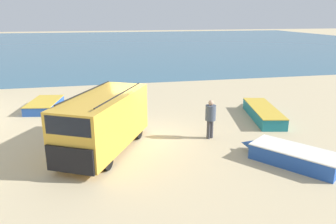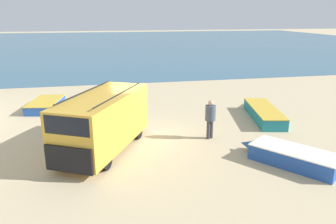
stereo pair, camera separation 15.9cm
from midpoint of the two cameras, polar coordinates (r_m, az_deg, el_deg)
name	(u,v)px [view 1 (the left image)]	position (r m, az deg, el deg)	size (l,w,h in m)	color
ground_plane	(140,134)	(15.82, -5.15, -3.91)	(200.00, 200.00, 0.00)	tan
sea_water	(105,43)	(66.96, -10.92, 11.71)	(120.00, 80.00, 0.01)	#33607A
parked_van	(104,121)	(13.80, -11.46, -1.56)	(4.20, 5.69, 2.52)	gold
fishing_rowboat_0	(262,112)	(18.94, 15.85, 0.01)	(2.15, 5.33, 0.63)	#1E757F
fishing_rowboat_1	(45,105)	(21.23, -20.83, 1.19)	(2.08, 3.82, 0.53)	#234CA3
fishing_rowboat_2	(291,156)	(13.57, 20.34, -7.12)	(3.13, 3.71, 0.63)	#234CA3
fisherman_0	(211,116)	(15.06, 7.11, -0.66)	(0.48, 0.48, 1.82)	#38383D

